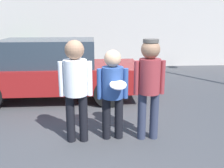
# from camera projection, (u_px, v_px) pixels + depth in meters

# --- Properties ---
(ground_plane) EXTENTS (56.00, 56.00, 0.00)m
(ground_plane) POSITION_uv_depth(u_px,v_px,m) (95.00, 141.00, 4.39)
(ground_plane) COLOR #3F3F42
(storefront_building) EXTENTS (24.00, 0.22, 3.38)m
(storefront_building) POSITION_uv_depth(u_px,v_px,m) (93.00, 28.00, 10.81)
(storefront_building) COLOR beige
(storefront_building) RESTS_ON ground
(person_left) EXTENTS (0.56, 0.39, 1.76)m
(person_left) POSITION_uv_depth(u_px,v_px,m) (76.00, 82.00, 4.13)
(person_left) COLOR black
(person_left) RESTS_ON ground
(person_middle_with_frisbee) EXTENTS (0.54, 0.58, 1.58)m
(person_middle_with_frisbee) POSITION_uv_depth(u_px,v_px,m) (113.00, 88.00, 4.27)
(person_middle_with_frisbee) COLOR black
(person_middle_with_frisbee) RESTS_ON ground
(person_right) EXTENTS (0.53, 0.36, 1.76)m
(person_right) POSITION_uv_depth(u_px,v_px,m) (149.00, 80.00, 4.23)
(person_right) COLOR #2D3347
(person_right) RESTS_ON ground
(parked_car_near) EXTENTS (4.54, 1.84, 1.57)m
(parked_car_near) POSITION_uv_depth(u_px,v_px,m) (52.00, 69.00, 6.59)
(parked_car_near) COLOR maroon
(parked_car_near) RESTS_ON ground
(shrub) EXTENTS (1.22, 1.22, 1.22)m
(shrub) POSITION_uv_depth(u_px,v_px,m) (21.00, 56.00, 10.11)
(shrub) COLOR #2D6B33
(shrub) RESTS_ON ground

